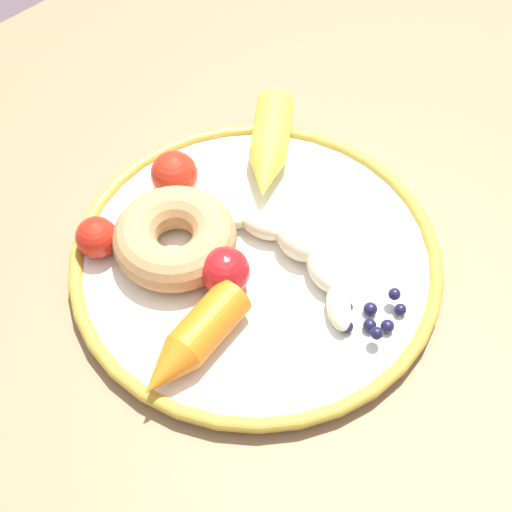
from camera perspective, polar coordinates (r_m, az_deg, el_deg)
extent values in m
cube|color=#8F6D4C|center=(0.62, 4.08, -3.47)|extent=(1.01, 0.99, 0.03)
cube|color=olive|center=(1.31, 1.24, 11.03)|extent=(0.05, 0.05, 0.70)
cylinder|color=white|center=(0.62, 0.00, -0.33)|extent=(0.31, 0.31, 0.01)
torus|color=gold|center=(0.61, 0.00, 0.00)|extent=(0.32, 0.32, 0.01)
ellipsoid|color=beige|center=(0.58, 6.69, -4.17)|extent=(0.05, 0.04, 0.02)
ellipsoid|color=beige|center=(0.59, 5.53, -1.24)|extent=(0.05, 0.04, 0.02)
ellipsoid|color=beige|center=(0.60, 3.44, 1.14)|extent=(0.04, 0.03, 0.03)
ellipsoid|color=beige|center=(0.62, 0.67, 2.50)|extent=(0.05, 0.04, 0.02)
ellipsoid|color=beige|center=(0.63, -2.47, 3.04)|extent=(0.05, 0.04, 0.02)
cylinder|color=orange|center=(0.56, -3.79, -5.41)|extent=(0.04, 0.07, 0.03)
cone|color=orange|center=(0.54, -7.41, -9.33)|extent=(0.04, 0.05, 0.03)
cylinder|color=yellow|center=(0.69, 1.30, 10.23)|extent=(0.07, 0.08, 0.04)
cone|color=yellow|center=(0.65, 0.74, 6.48)|extent=(0.06, 0.06, 0.04)
torus|color=tan|center=(0.60, -6.55, 1.47)|extent=(0.12, 0.12, 0.04)
sphere|color=#191638|center=(0.57, 7.35, -5.67)|extent=(0.01, 0.01, 0.01)
sphere|color=#191638|center=(0.58, 7.16, -4.29)|extent=(0.01, 0.01, 0.01)
sphere|color=#191638|center=(0.58, 9.20, -4.24)|extent=(0.01, 0.01, 0.01)
sphere|color=#191638|center=(0.58, 9.26, -5.42)|extent=(0.01, 0.01, 0.01)
sphere|color=#191638|center=(0.59, 11.56, -4.25)|extent=(0.01, 0.01, 0.01)
sphere|color=#191638|center=(0.58, 10.55, -5.59)|extent=(0.01, 0.01, 0.01)
sphere|color=#191638|center=(0.56, 9.70, -6.16)|extent=(0.01, 0.01, 0.01)
sphere|color=#191638|center=(0.58, 11.10, -3.03)|extent=(0.01, 0.01, 0.01)
sphere|color=red|center=(0.62, -12.70, 1.48)|extent=(0.04, 0.04, 0.04)
sphere|color=red|center=(0.65, -6.60, 6.56)|extent=(0.04, 0.04, 0.04)
sphere|color=red|center=(0.58, -2.51, -1.25)|extent=(0.04, 0.04, 0.04)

